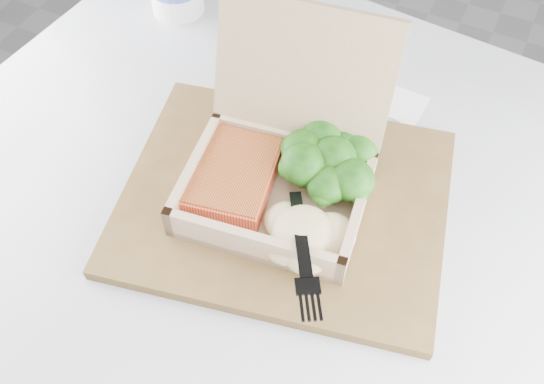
% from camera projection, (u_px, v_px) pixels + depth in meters
% --- Properties ---
extents(cafe_table, '(0.90, 0.90, 0.74)m').
position_uv_depth(cafe_table, '(247.00, 275.00, 0.87)').
color(cafe_table, black).
rests_on(cafe_table, floor).
extents(serving_tray, '(0.42, 0.36, 0.02)m').
position_uv_depth(serving_tray, '(284.00, 201.00, 0.70)').
color(serving_tray, brown).
rests_on(serving_tray, cafe_table).
extents(takeout_container, '(0.22, 0.23, 0.18)m').
position_uv_depth(takeout_container, '(284.00, 156.00, 0.67)').
color(takeout_container, tan).
rests_on(takeout_container, serving_tray).
extents(salmon_fillet, '(0.11, 0.14, 0.03)m').
position_uv_depth(salmon_fillet, '(232.00, 175.00, 0.68)').
color(salmon_fillet, '#EE572E').
rests_on(salmon_fillet, takeout_container).
extents(broccoli_pile, '(0.12, 0.12, 0.04)m').
position_uv_depth(broccoli_pile, '(333.00, 164.00, 0.68)').
color(broccoli_pile, '#2D7419').
rests_on(broccoli_pile, takeout_container).
extents(mashed_potatoes, '(0.11, 0.09, 0.04)m').
position_uv_depth(mashed_potatoes, '(303.00, 232.00, 0.63)').
color(mashed_potatoes, tan).
rests_on(mashed_potatoes, takeout_container).
extents(plastic_fork, '(0.10, 0.16, 0.02)m').
position_uv_depth(plastic_fork, '(298.00, 215.00, 0.63)').
color(plastic_fork, black).
rests_on(plastic_fork, mashed_potatoes).
extents(receipt, '(0.08, 0.13, 0.00)m').
position_uv_depth(receipt, '(387.00, 121.00, 0.78)').
color(receipt, white).
rests_on(receipt, cafe_table).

